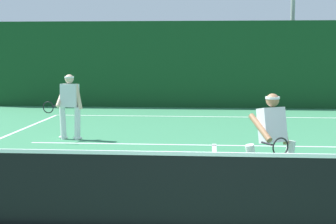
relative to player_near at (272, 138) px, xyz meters
The scene contains 7 objects.
court_line_baseline_far 9.88m from the player_near, 95.33° to the left, with size 11.01×0.10×0.01m, color white.
court_line_service 4.37m from the player_near, 102.30° to the left, with size 8.98×0.10×0.01m, color white.
court_line_centre 1.72m from the player_near, 127.84° to the left, with size 0.10×6.40×0.01m, color white.
tennis_net 2.25m from the player_near, 114.27° to the right, with size 12.06×0.09×1.08m.
player_near is the anchor object (origin of this frame).
player_far 6.58m from the player_near, 134.10° to the left, with size 0.89×0.86×1.66m.
back_fence_windscreen 12.76m from the player_near, 94.11° to the left, with size 19.21×0.12×3.39m, color #133E1D.
Camera 1 is at (-0.02, -6.74, 2.28)m, focal length 58.44 mm.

